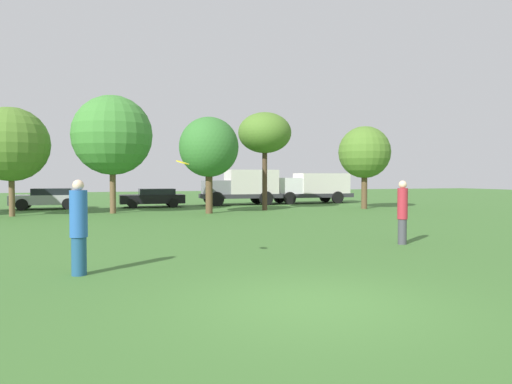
% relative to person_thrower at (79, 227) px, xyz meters
% --- Properties ---
extents(ground_plane, '(120.00, 120.00, 0.00)m').
position_rel_person_thrower_xyz_m(ground_plane, '(3.46, -3.65, -0.99)').
color(ground_plane, '#3D6B2D').
extents(person_thrower, '(0.35, 0.35, 1.95)m').
position_rel_person_thrower_xyz_m(person_thrower, '(0.00, 0.00, 0.00)').
color(person_thrower, navy).
rests_on(person_thrower, ground).
extents(person_catcher, '(0.30, 0.30, 1.90)m').
position_rel_person_thrower_xyz_m(person_catcher, '(9.05, 1.44, -0.01)').
color(person_catcher, '#3F3F47').
rests_on(person_catcher, ground).
extents(frisbee, '(0.31, 0.30, 0.14)m').
position_rel_person_thrower_xyz_m(frisbee, '(2.20, 0.25, 1.34)').
color(frisbee, yellow).
extents(tree_1, '(3.76, 3.76, 5.54)m').
position_rel_person_thrower_xyz_m(tree_1, '(-3.10, 16.78, 2.66)').
color(tree_1, brown).
rests_on(tree_1, ground).
extents(tree_2, '(4.35, 4.35, 6.46)m').
position_rel_person_thrower_xyz_m(tree_2, '(1.85, 17.09, 3.28)').
color(tree_2, brown).
rests_on(tree_2, ground).
extents(tree_3, '(3.25, 3.25, 5.28)m').
position_rel_person_thrower_xyz_m(tree_3, '(6.80, 15.22, 2.63)').
color(tree_3, brown).
rests_on(tree_3, ground).
extents(tree_4, '(3.17, 3.17, 5.85)m').
position_rel_person_thrower_xyz_m(tree_4, '(10.54, 16.38, 3.61)').
color(tree_4, '#473323').
rests_on(tree_4, ground).
extents(tree_5, '(3.26, 3.26, 5.18)m').
position_rel_person_thrower_xyz_m(tree_5, '(16.96, 15.57, 2.54)').
color(tree_5, brown).
rests_on(tree_5, ground).
extents(parked_car_silver, '(4.21, 2.14, 1.29)m').
position_rel_person_thrower_xyz_m(parked_car_silver, '(-1.69, 22.10, -0.29)').
color(parked_car_silver, '#B2B2B7').
rests_on(parked_car_silver, ground).
extents(parked_car_black, '(4.22, 2.12, 1.22)m').
position_rel_person_thrower_xyz_m(parked_car_black, '(4.72, 21.78, -0.35)').
color(parked_car_black, black).
rests_on(parked_car_black, ground).
extents(delivery_truck_grey, '(5.77, 2.52, 2.51)m').
position_rel_person_thrower_xyz_m(delivery_truck_grey, '(11.17, 22.21, 0.37)').
color(delivery_truck_grey, '#2D2D33').
rests_on(delivery_truck_grey, ground).
extents(delivery_truck_white, '(6.28, 2.54, 2.27)m').
position_rel_person_thrower_xyz_m(delivery_truck_white, '(16.77, 22.41, 0.28)').
color(delivery_truck_white, '#2D2D33').
rests_on(delivery_truck_white, ground).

